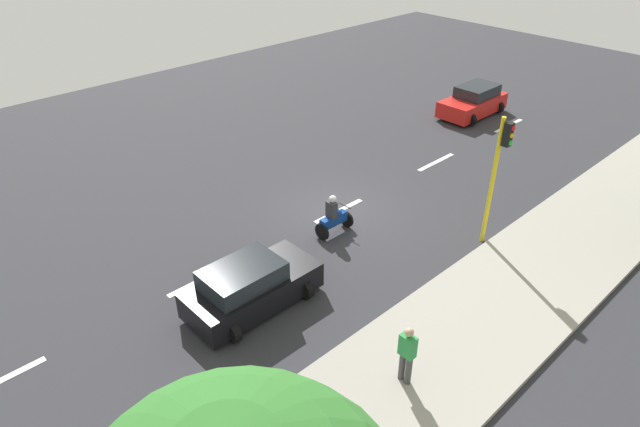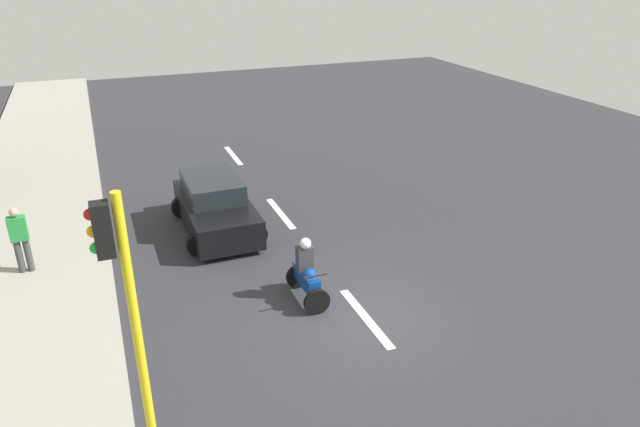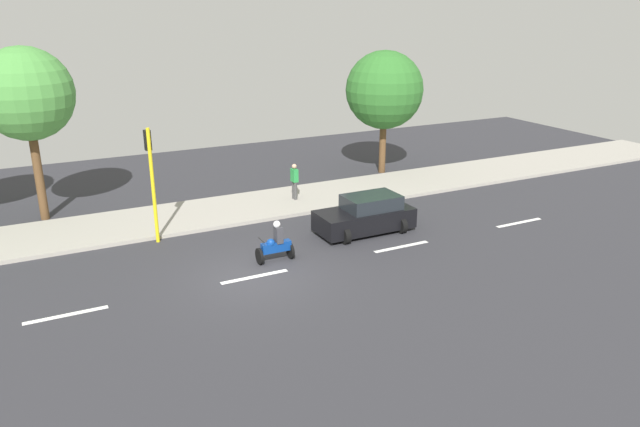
{
  "view_description": "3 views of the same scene",
  "coord_description": "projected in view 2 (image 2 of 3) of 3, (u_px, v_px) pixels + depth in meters",
  "views": [
    {
      "loc": [
        12.48,
        -12.74,
        10.79
      ],
      "look_at": [
        1.26,
        -2.16,
        1.36
      ],
      "focal_mm": 31.33,
      "sensor_mm": 36.0,
      "label": 1
    },
    {
      "loc": [
        4.85,
        9.52,
        7.26
      ],
      "look_at": [
        -0.0,
        -2.72,
        1.37
      ],
      "focal_mm": 32.61,
      "sensor_mm": 36.0,
      "label": 2
    },
    {
      "loc": [
        -17.8,
        6.51,
        8.76
      ],
      "look_at": [
        1.6,
        -3.31,
        1.28
      ],
      "focal_mm": 34.03,
      "sensor_mm": 36.0,
      "label": 3
    }
  ],
  "objects": [
    {
      "name": "lane_stripe_mid",
      "position": [
        366.0,
        318.0,
        12.67
      ],
      "size": [
        0.2,
        2.4,
        0.01
      ],
      "primitive_type": "cube",
      "color": "white",
      "rests_on": "ground"
    },
    {
      "name": "motorcycle",
      "position": [
        307.0,
        275.0,
        13.1
      ],
      "size": [
        0.6,
        1.3,
        1.53
      ],
      "color": "black",
      "rests_on": "ground"
    },
    {
      "name": "car_black",
      "position": [
        215.0,
        207.0,
        16.46
      ],
      "size": [
        2.18,
        3.95,
        1.52
      ],
      "color": "black",
      "rests_on": "ground"
    },
    {
      "name": "lane_stripe_north",
      "position": [
        280.0,
        213.0,
        17.76
      ],
      "size": [
        0.2,
        2.4,
        0.01
      ],
      "primitive_type": "cube",
      "color": "white",
      "rests_on": "ground"
    },
    {
      "name": "ground_plane",
      "position": [
        366.0,
        320.0,
        12.69
      ],
      "size": [
        40.0,
        60.0,
        0.1
      ],
      "primitive_type": "cube",
      "color": "#2D2D33"
    },
    {
      "name": "lane_stripe_far_north",
      "position": [
        233.0,
        156.0,
        22.85
      ],
      "size": [
        0.2,
        2.4,
        0.01
      ],
      "primitive_type": "cube",
      "color": "white",
      "rests_on": "ground"
    },
    {
      "name": "sidewalk",
      "position": [
        10.0,
        397.0,
        10.28
      ],
      "size": [
        4.0,
        60.0,
        0.15
      ],
      "primitive_type": "cube",
      "color": "#9E998E",
      "rests_on": "ground"
    },
    {
      "name": "traffic_light_corner",
      "position": [
        124.0,
        299.0,
        7.97
      ],
      "size": [
        0.49,
        0.24,
        4.5
      ],
      "color": "yellow",
      "rests_on": "ground"
    },
    {
      "name": "pedestrian_near_signal",
      "position": [
        20.0,
        238.0,
        13.87
      ],
      "size": [
        0.4,
        0.24,
        1.69
      ],
      "color": "#3F3F3F",
      "rests_on": "sidewalk"
    }
  ]
}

